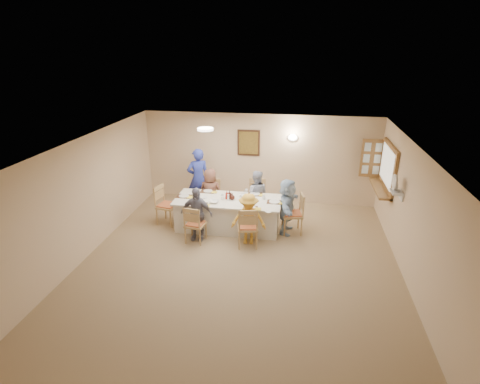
% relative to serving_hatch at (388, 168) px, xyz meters
% --- Properties ---
extents(ground, '(7.00, 7.00, 0.00)m').
position_rel_serving_hatch_xyz_m(ground, '(-3.21, -2.40, -1.50)').
color(ground, '#896C4B').
extents(room_walls, '(7.00, 7.00, 7.00)m').
position_rel_serving_hatch_xyz_m(room_walls, '(-3.21, -2.40, 0.01)').
color(room_walls, beige).
rests_on(room_walls, ground).
extents(wall_picture, '(0.62, 0.05, 0.72)m').
position_rel_serving_hatch_xyz_m(wall_picture, '(-3.51, 1.06, 0.20)').
color(wall_picture, '#362113').
rests_on(wall_picture, room_walls).
extents(wall_sconce, '(0.26, 0.09, 0.18)m').
position_rel_serving_hatch_xyz_m(wall_sconce, '(-2.31, 1.04, 0.40)').
color(wall_sconce, white).
rests_on(wall_sconce, room_walls).
extents(ceiling_light, '(0.36, 0.36, 0.05)m').
position_rel_serving_hatch_xyz_m(ceiling_light, '(-4.21, -0.90, 0.97)').
color(ceiling_light, white).
rests_on(ceiling_light, room_walls).
extents(serving_hatch, '(0.06, 1.50, 1.15)m').
position_rel_serving_hatch_xyz_m(serving_hatch, '(0.00, 0.00, 0.00)').
color(serving_hatch, olive).
rests_on(serving_hatch, room_walls).
extents(hatch_sill, '(0.30, 1.50, 0.05)m').
position_rel_serving_hatch_xyz_m(hatch_sill, '(-0.12, 0.00, -0.53)').
color(hatch_sill, olive).
rests_on(hatch_sill, room_walls).
extents(shutter_door, '(0.55, 0.04, 1.00)m').
position_rel_serving_hatch_xyz_m(shutter_door, '(-0.26, 0.76, 0.00)').
color(shutter_door, olive).
rests_on(shutter_door, room_walls).
extents(fan_shelf, '(0.22, 0.36, 0.03)m').
position_rel_serving_hatch_xyz_m(fan_shelf, '(-0.08, -1.35, -0.10)').
color(fan_shelf, white).
rests_on(fan_shelf, room_walls).
extents(desk_fan, '(0.30, 0.30, 0.28)m').
position_rel_serving_hatch_xyz_m(desk_fan, '(-0.11, -1.35, 0.05)').
color(desk_fan, '#A5A5A8').
rests_on(desk_fan, fan_shelf).
extents(dining_table, '(2.55, 1.08, 0.76)m').
position_rel_serving_hatch_xyz_m(dining_table, '(-3.74, -0.79, -1.12)').
color(dining_table, silver).
rests_on(dining_table, ground).
extents(chair_back_left, '(0.44, 0.44, 0.91)m').
position_rel_serving_hatch_xyz_m(chair_back_left, '(-4.34, 0.01, -1.04)').
color(chair_back_left, tan).
rests_on(chair_back_left, ground).
extents(chair_back_right, '(0.49, 0.49, 0.98)m').
position_rel_serving_hatch_xyz_m(chair_back_right, '(-3.14, 0.01, -1.01)').
color(chair_back_right, tan).
rests_on(chair_back_right, ground).
extents(chair_front_left, '(0.49, 0.49, 0.90)m').
position_rel_serving_hatch_xyz_m(chair_front_left, '(-4.34, -1.59, -1.05)').
color(chair_front_left, tan).
rests_on(chair_front_left, ground).
extents(chair_front_right, '(0.54, 0.54, 0.97)m').
position_rel_serving_hatch_xyz_m(chair_front_right, '(-3.14, -1.59, -1.02)').
color(chair_front_right, tan).
rests_on(chair_front_right, ground).
extents(chair_left_end, '(0.57, 0.57, 1.00)m').
position_rel_serving_hatch_xyz_m(chair_left_end, '(-5.29, -0.79, -1.00)').
color(chair_left_end, tan).
rests_on(chair_left_end, ground).
extents(chair_right_end, '(0.56, 0.56, 1.00)m').
position_rel_serving_hatch_xyz_m(chair_right_end, '(-2.19, -0.79, -1.00)').
color(chair_right_end, tan).
rests_on(chair_right_end, ground).
extents(diner_back_left, '(0.69, 0.51, 1.27)m').
position_rel_serving_hatch_xyz_m(diner_back_left, '(-4.34, -0.11, -0.86)').
color(diner_back_left, brown).
rests_on(diner_back_left, ground).
extents(diner_back_right, '(0.64, 0.50, 1.29)m').
position_rel_serving_hatch_xyz_m(diner_back_right, '(-3.14, -0.11, -0.86)').
color(diner_back_right, '#9BA2B9').
rests_on(diner_back_right, ground).
extents(diner_front_left, '(0.79, 0.40, 1.28)m').
position_rel_serving_hatch_xyz_m(diner_front_left, '(-4.34, -1.47, -0.86)').
color(diner_front_left, slate).
rests_on(diner_front_left, ground).
extents(diner_front_right, '(0.82, 0.52, 1.20)m').
position_rel_serving_hatch_xyz_m(diner_front_right, '(-3.14, -1.47, -0.90)').
color(diner_front_right, gold).
rests_on(diner_front_right, ground).
extents(diner_right_end, '(1.33, 0.63, 1.35)m').
position_rel_serving_hatch_xyz_m(diner_right_end, '(-2.32, -0.79, -0.82)').
color(diner_right_end, '#AECAE7').
rests_on(diner_right_end, ground).
extents(caregiver, '(0.94, 0.90, 1.66)m').
position_rel_serving_hatch_xyz_m(caregiver, '(-4.79, 0.36, -0.67)').
color(caregiver, '#2E3DAE').
rests_on(caregiver, ground).
extents(placemat_fl, '(0.35, 0.26, 0.01)m').
position_rel_serving_hatch_xyz_m(placemat_fl, '(-4.34, -1.21, -0.74)').
color(placemat_fl, '#472B19').
rests_on(placemat_fl, dining_table).
extents(plate_fl, '(0.26, 0.26, 0.02)m').
position_rel_serving_hatch_xyz_m(plate_fl, '(-4.34, -1.21, -0.73)').
color(plate_fl, white).
rests_on(plate_fl, dining_table).
extents(napkin_fl, '(0.15, 0.15, 0.01)m').
position_rel_serving_hatch_xyz_m(napkin_fl, '(-4.16, -1.26, -0.73)').
color(napkin_fl, yellow).
rests_on(napkin_fl, dining_table).
extents(placemat_fr, '(0.33, 0.24, 0.01)m').
position_rel_serving_hatch_xyz_m(placemat_fr, '(-3.14, -1.21, -0.74)').
color(placemat_fr, '#472B19').
rests_on(placemat_fr, dining_table).
extents(plate_fr, '(0.24, 0.24, 0.01)m').
position_rel_serving_hatch_xyz_m(plate_fr, '(-3.14, -1.21, -0.73)').
color(plate_fr, white).
rests_on(plate_fr, dining_table).
extents(napkin_fr, '(0.14, 0.14, 0.01)m').
position_rel_serving_hatch_xyz_m(napkin_fr, '(-2.96, -1.26, -0.73)').
color(napkin_fr, yellow).
rests_on(napkin_fr, dining_table).
extents(placemat_bl, '(0.37, 0.28, 0.01)m').
position_rel_serving_hatch_xyz_m(placemat_bl, '(-4.34, -0.37, -0.74)').
color(placemat_bl, '#472B19').
rests_on(placemat_bl, dining_table).
extents(plate_bl, '(0.23, 0.23, 0.01)m').
position_rel_serving_hatch_xyz_m(plate_bl, '(-4.34, -0.37, -0.73)').
color(plate_bl, white).
rests_on(plate_bl, dining_table).
extents(napkin_bl, '(0.13, 0.13, 0.01)m').
position_rel_serving_hatch_xyz_m(napkin_bl, '(-4.16, -0.42, -0.73)').
color(napkin_bl, yellow).
rests_on(napkin_bl, dining_table).
extents(placemat_br, '(0.36, 0.27, 0.01)m').
position_rel_serving_hatch_xyz_m(placemat_br, '(-3.14, -0.37, -0.74)').
color(placemat_br, '#472B19').
rests_on(placemat_br, dining_table).
extents(plate_br, '(0.25, 0.25, 0.02)m').
position_rel_serving_hatch_xyz_m(plate_br, '(-3.14, -0.37, -0.73)').
color(plate_br, white).
rests_on(plate_br, dining_table).
extents(napkin_br, '(0.14, 0.14, 0.01)m').
position_rel_serving_hatch_xyz_m(napkin_br, '(-2.96, -0.42, -0.73)').
color(napkin_br, yellow).
rests_on(napkin_br, dining_table).
extents(placemat_le, '(0.36, 0.27, 0.01)m').
position_rel_serving_hatch_xyz_m(placemat_le, '(-4.84, -0.79, -0.74)').
color(placemat_le, '#472B19').
rests_on(placemat_le, dining_table).
extents(plate_le, '(0.25, 0.25, 0.02)m').
position_rel_serving_hatch_xyz_m(plate_le, '(-4.84, -0.79, -0.73)').
color(plate_le, white).
rests_on(plate_le, dining_table).
extents(napkin_le, '(0.15, 0.15, 0.01)m').
position_rel_serving_hatch_xyz_m(napkin_le, '(-4.66, -0.84, -0.73)').
color(napkin_le, yellow).
rests_on(napkin_le, dining_table).
extents(placemat_re, '(0.35, 0.26, 0.01)m').
position_rel_serving_hatch_xyz_m(placemat_re, '(-2.62, -0.79, -0.74)').
color(placemat_re, '#472B19').
rests_on(placemat_re, dining_table).
extents(plate_re, '(0.26, 0.26, 0.02)m').
position_rel_serving_hatch_xyz_m(plate_re, '(-2.62, -0.79, -0.73)').
color(plate_re, white).
rests_on(plate_re, dining_table).
extents(napkin_re, '(0.13, 0.13, 0.01)m').
position_rel_serving_hatch_xyz_m(napkin_re, '(-2.44, -0.84, -0.73)').
color(napkin_re, yellow).
rests_on(napkin_re, dining_table).
extents(teacup_a, '(0.17, 0.17, 0.09)m').
position_rel_serving_hatch_xyz_m(teacup_a, '(-4.52, -1.12, -0.69)').
color(teacup_a, white).
rests_on(teacup_a, dining_table).
extents(teacup_b, '(0.10, 0.10, 0.08)m').
position_rel_serving_hatch_xyz_m(teacup_b, '(-3.37, -0.24, -0.70)').
color(teacup_b, white).
rests_on(teacup_b, dining_table).
extents(bowl_a, '(0.25, 0.25, 0.06)m').
position_rel_serving_hatch_xyz_m(bowl_a, '(-4.02, -1.06, -0.71)').
color(bowl_a, white).
rests_on(bowl_a, dining_table).
extents(bowl_b, '(0.34, 0.34, 0.07)m').
position_rel_serving_hatch_xyz_m(bowl_b, '(-3.39, -0.57, -0.71)').
color(bowl_b, white).
rests_on(bowl_b, dining_table).
extents(condiment_ketchup, '(0.14, 0.14, 0.21)m').
position_rel_serving_hatch_xyz_m(condiment_ketchup, '(-3.77, -0.78, -0.64)').
color(condiment_ketchup, '#9F190D').
rests_on(condiment_ketchup, dining_table).
extents(condiment_brown, '(0.12, 0.13, 0.21)m').
position_rel_serving_hatch_xyz_m(condiment_brown, '(-3.71, -0.75, -0.64)').
color(condiment_brown, '#3C1710').
rests_on(condiment_brown, dining_table).
extents(condiment_malt, '(0.15, 0.15, 0.16)m').
position_rel_serving_hatch_xyz_m(condiment_malt, '(-3.63, -0.79, -0.66)').
color(condiment_malt, '#3C1710').
rests_on(condiment_malt, dining_table).
extents(drinking_glass, '(0.07, 0.07, 0.10)m').
position_rel_serving_hatch_xyz_m(drinking_glass, '(-3.89, -0.74, -0.68)').
color(drinking_glass, silver).
rests_on(drinking_glass, dining_table).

